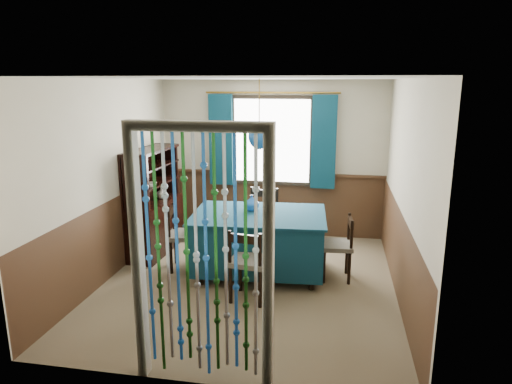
% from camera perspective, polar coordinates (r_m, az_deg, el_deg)
% --- Properties ---
extents(floor, '(4.00, 4.00, 0.00)m').
position_cam_1_polar(floor, '(5.84, -0.92, -11.29)').
color(floor, brown).
rests_on(floor, ground).
extents(ceiling, '(4.00, 4.00, 0.00)m').
position_cam_1_polar(ceiling, '(5.30, -1.02, 14.04)').
color(ceiling, silver).
rests_on(ceiling, ground).
extents(wall_back, '(3.60, 0.00, 3.60)m').
position_cam_1_polar(wall_back, '(7.37, 2.04, 4.15)').
color(wall_back, beige).
rests_on(wall_back, ground).
extents(wall_front, '(3.60, 0.00, 3.60)m').
position_cam_1_polar(wall_front, '(3.57, -7.20, -6.28)').
color(wall_front, beige).
rests_on(wall_front, ground).
extents(wall_left, '(0.00, 4.00, 4.00)m').
position_cam_1_polar(wall_left, '(6.04, -17.97, 1.38)').
color(wall_left, beige).
rests_on(wall_left, ground).
extents(wall_right, '(0.00, 4.00, 4.00)m').
position_cam_1_polar(wall_right, '(5.40, 18.14, -0.04)').
color(wall_right, beige).
rests_on(wall_right, ground).
extents(wainscot_back, '(3.60, 0.00, 3.60)m').
position_cam_1_polar(wainscot_back, '(7.52, 1.97, -1.52)').
color(wainscot_back, '#432A19').
rests_on(wainscot_back, ground).
extents(wainscot_front, '(3.60, 0.00, 3.60)m').
position_cam_1_polar(wainscot_front, '(3.90, -6.79, -16.62)').
color(wainscot_front, '#432A19').
rests_on(wainscot_front, ground).
extents(wainscot_left, '(0.00, 4.00, 4.00)m').
position_cam_1_polar(wainscot_left, '(6.23, -17.34, -5.38)').
color(wainscot_left, '#432A19').
rests_on(wainscot_left, ground).
extents(wainscot_right, '(0.00, 4.00, 4.00)m').
position_cam_1_polar(wainscot_right, '(5.61, 17.42, -7.50)').
color(wainscot_right, '#432A19').
rests_on(wainscot_right, ground).
extents(window, '(1.32, 0.12, 1.42)m').
position_cam_1_polar(window, '(7.28, 2.00, 6.41)').
color(window, black).
rests_on(window, wall_back).
extents(doorway, '(1.16, 0.12, 2.18)m').
position_cam_1_polar(doorway, '(3.70, -6.83, -8.89)').
color(doorway, silver).
rests_on(doorway, ground).
extents(dining_table, '(1.77, 1.28, 0.82)m').
position_cam_1_polar(dining_table, '(5.95, 0.38, -5.94)').
color(dining_table, '#0D3244').
rests_on(dining_table, floor).
extents(chair_near, '(0.48, 0.46, 0.87)m').
position_cam_1_polar(chair_near, '(5.24, -0.89, -8.78)').
color(chair_near, black).
rests_on(chair_near, floor).
extents(chair_far, '(0.50, 0.48, 0.94)m').
position_cam_1_polar(chair_far, '(6.70, 0.72, -3.43)').
color(chair_far, black).
rests_on(chair_far, floor).
extents(chair_left, '(0.48, 0.50, 0.88)m').
position_cam_1_polar(chair_left, '(6.19, -9.13, -5.37)').
color(chair_left, black).
rests_on(chair_left, floor).
extents(chair_right, '(0.42, 0.44, 0.83)m').
position_cam_1_polar(chair_right, '(5.90, 10.29, -6.61)').
color(chair_right, black).
rests_on(chair_right, floor).
extents(sideboard, '(0.46, 1.20, 1.54)m').
position_cam_1_polar(sideboard, '(6.85, -12.61, -2.94)').
color(sideboard, black).
rests_on(sideboard, floor).
extents(pendant_lamp, '(0.27, 0.27, 0.85)m').
position_cam_1_polar(pendant_lamp, '(5.65, 0.40, 7.04)').
color(pendant_lamp, olive).
rests_on(pendant_lamp, ceiling).
extents(vase_table, '(0.22, 0.22, 0.19)m').
position_cam_1_polar(vase_table, '(5.98, -0.54, -1.43)').
color(vase_table, '#17509E').
rests_on(vase_table, dining_table).
extents(bowl_shelf, '(0.27, 0.27, 0.06)m').
position_cam_1_polar(bowl_shelf, '(6.45, -13.32, 0.91)').
color(bowl_shelf, beige).
rests_on(bowl_shelf, sideboard).
extents(vase_sideboard, '(0.22, 0.22, 0.19)m').
position_cam_1_polar(vase_sideboard, '(6.91, -11.71, -0.02)').
color(vase_sideboard, beige).
rests_on(vase_sideboard, sideboard).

